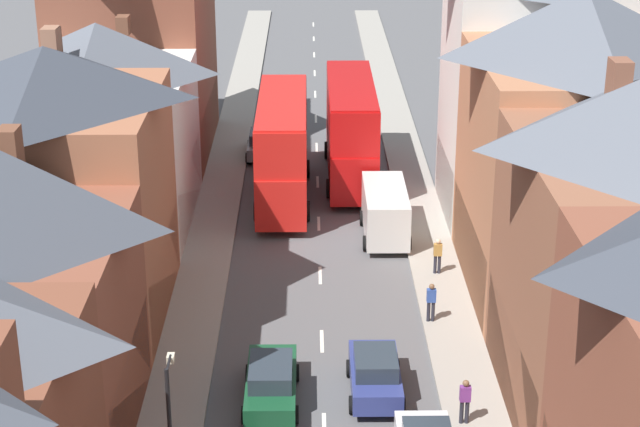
# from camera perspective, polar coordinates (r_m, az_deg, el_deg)

# --- Properties ---
(pavement_left) EXTENTS (2.20, 104.00, 0.14)m
(pavement_left) POSITION_cam_1_polar(r_m,az_deg,el_deg) (54.15, -5.49, 0.30)
(pavement_left) COLOR gray
(pavement_left) RESTS_ON ground
(pavement_right) EXTENTS (2.20, 104.00, 0.14)m
(pavement_right) POSITION_cam_1_polar(r_m,az_deg,el_deg) (54.25, 5.30, 0.34)
(pavement_right) COLOR gray
(pavement_right) RESTS_ON ground
(centre_line_dashes) EXTENTS (0.14, 97.80, 0.01)m
(centre_line_dashes) POSITION_cam_1_polar(r_m,az_deg,el_deg) (52.13, -0.07, -0.54)
(centre_line_dashes) COLOR silver
(centre_line_dashes) RESTS_ON ground
(terrace_row_left) EXTENTS (8.00, 65.26, 13.16)m
(terrace_row_left) POSITION_cam_1_polar(r_m,az_deg,el_deg) (37.61, -15.55, -1.13)
(terrace_row_left) COLOR #A36042
(terrace_row_left) RESTS_ON ground
(double_decker_bus_lead) EXTENTS (2.74, 10.80, 5.30)m
(double_decker_bus_lead) POSITION_cam_1_polar(r_m,az_deg,el_deg) (57.48, 1.65, 4.56)
(double_decker_bus_lead) COLOR #B70F0F
(double_decker_bus_lead) RESTS_ON ground
(double_decker_bus_mid_street) EXTENTS (2.74, 10.80, 5.30)m
(double_decker_bus_mid_street) POSITION_cam_1_polar(r_m,az_deg,el_deg) (54.37, -2.02, 3.55)
(double_decker_bus_mid_street) COLOR red
(double_decker_bus_mid_street) RESTS_ON ground
(car_near_silver) EXTENTS (1.90, 3.98, 1.65)m
(car_near_silver) POSITION_cam_1_polar(r_m,az_deg,el_deg) (37.52, 2.96, -8.52)
(car_near_silver) COLOR navy
(car_near_silver) RESTS_ON ground
(car_parked_left_a) EXTENTS (1.90, 4.48, 1.59)m
(car_parked_left_a) POSITION_cam_1_polar(r_m,az_deg,el_deg) (37.09, -2.62, -8.94)
(car_parked_left_a) COLOR #144728
(car_parked_left_a) RESTS_ON ground
(car_parked_right_a) EXTENTS (1.90, 3.87, 1.58)m
(car_parked_right_a) POSITION_cam_1_polar(r_m,az_deg,el_deg) (61.60, -3.06, 3.74)
(car_parked_right_a) COLOR gray
(car_parked_right_a) RESTS_ON ground
(delivery_van) EXTENTS (2.20, 5.20, 2.41)m
(delivery_van) POSITION_cam_1_polar(r_m,az_deg,el_deg) (50.16, 3.49, 0.15)
(delivery_van) COLOR silver
(delivery_van) RESTS_ON ground
(pedestrian_mid_left) EXTENTS (0.36, 0.22, 1.61)m
(pedestrian_mid_left) POSITION_cam_1_polar(r_m,az_deg,el_deg) (35.94, 7.74, -9.79)
(pedestrian_mid_left) COLOR #23232D
(pedestrian_mid_left) RESTS_ON pavement_right
(pedestrian_mid_right) EXTENTS (0.36, 0.22, 1.61)m
(pedestrian_mid_right) POSITION_cam_1_polar(r_m,az_deg,el_deg) (42.29, 5.95, -4.63)
(pedestrian_mid_right) COLOR #23232D
(pedestrian_mid_right) RESTS_ON pavement_right
(pedestrian_far_left) EXTENTS (0.36, 0.22, 1.61)m
(pedestrian_far_left) POSITION_cam_1_polar(r_m,az_deg,el_deg) (46.43, 6.29, -2.17)
(pedestrian_far_left) COLOR #23232D
(pedestrian_far_left) RESTS_ON pavement_right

